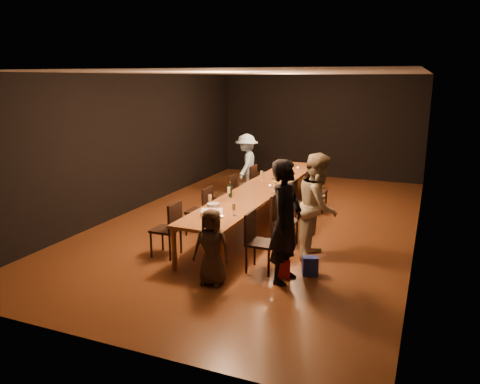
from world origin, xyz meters
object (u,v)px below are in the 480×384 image
at_px(chair_right_0, 262,242).
at_px(chair_right_2, 303,204).
at_px(woman_birthday, 286,222).
at_px(chair_left_3, 246,184).
at_px(plate_stack, 213,207).
at_px(champagne_bottle, 230,189).
at_px(man_blue, 246,165).
at_px(child, 212,247).
at_px(chair_left_0, 166,229).
at_px(chair_left_1, 199,210).
at_px(ice_bucket, 277,173).
at_px(table, 263,189).
at_px(woman_tan, 318,206).
at_px(chair_right_3, 317,191).
at_px(chair_right_1, 285,221).
at_px(birthday_cake, 212,213).
at_px(chair_left_2, 225,196).

xyz_separation_m(chair_right_0, chair_right_2, (0.00, 2.40, 0.00)).
bearing_deg(woman_birthday, chair_left_3, 36.03).
height_order(plate_stack, champagne_bottle, champagne_bottle).
distance_m(man_blue, child, 5.33).
bearing_deg(plate_stack, chair_left_3, 102.09).
bearing_deg(chair_left_0, woman_birthday, -95.40).
bearing_deg(chair_right_2, woman_birthday, 9.51).
bearing_deg(child, plate_stack, 110.53).
bearing_deg(child, man_blue, 102.37).
bearing_deg(chair_left_1, chair_left_3, 0.00).
bearing_deg(chair_left_1, chair_left_0, -180.00).
distance_m(child, ice_bucket, 4.04).
relative_size(table, woman_tan, 3.44).
bearing_deg(chair_right_0, chair_right_3, 180.00).
distance_m(chair_right_1, chair_right_3, 2.40).
height_order(chair_left_1, birthday_cake, chair_left_1).
height_order(chair_right_0, champagne_bottle, champagne_bottle).
bearing_deg(chair_right_0, ice_bucket, -165.78).
height_order(champagne_bottle, ice_bucket, champagne_bottle).
distance_m(chair_left_0, woman_birthday, 2.19).
relative_size(table, child, 5.36).
xyz_separation_m(chair_left_2, child, (1.20, -3.11, 0.09)).
bearing_deg(birthday_cake, plate_stack, 86.91).
bearing_deg(chair_right_1, chair_right_0, -0.00).
bearing_deg(chair_left_0, woman_tan, -68.09).
distance_m(chair_right_1, child, 1.98).
bearing_deg(champagne_bottle, chair_right_2, 44.28).
relative_size(chair_right_3, woman_tan, 0.53).
distance_m(chair_right_2, chair_left_3, 2.08).
relative_size(chair_left_2, woman_birthday, 0.51).
relative_size(chair_left_1, woman_birthday, 0.51).
bearing_deg(chair_left_3, table, -144.69).
xyz_separation_m(chair_right_1, chair_right_2, (0.00, 1.20, 0.00)).
height_order(chair_left_3, champagne_bottle, champagne_bottle).
distance_m(chair_left_3, champagne_bottle, 2.39).
relative_size(chair_right_0, child, 0.83).
bearing_deg(birthday_cake, chair_left_3, 78.79).
bearing_deg(chair_right_3, woman_tan, 13.47).
height_order(table, birthday_cake, birthday_cake).
distance_m(chair_right_2, child, 3.15).
height_order(chair_right_1, man_blue, man_blue).
distance_m(chair_left_0, man_blue, 4.42).
relative_size(child, ice_bucket, 4.98).
height_order(chair_left_1, woman_birthday, woman_birthday).
bearing_deg(man_blue, woman_birthday, 19.13).
bearing_deg(chair_left_0, chair_right_3, -25.28).
height_order(chair_right_3, chair_left_3, same).
xyz_separation_m(table, chair_right_0, (0.85, -2.40, -0.24)).
bearing_deg(chair_left_0, child, -120.62).
bearing_deg(chair_right_1, child, -14.81).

